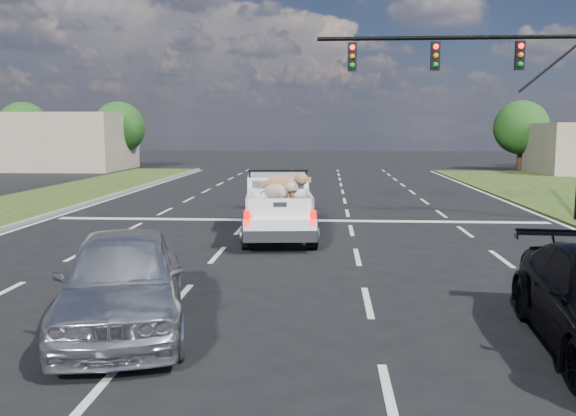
# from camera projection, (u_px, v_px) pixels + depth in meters

# --- Properties ---
(ground) EXTENTS (160.00, 160.00, 0.00)m
(ground) POSITION_uv_depth(u_px,v_px,m) (272.00, 301.00, 11.22)
(ground) COLOR black
(ground) RESTS_ON ground
(road_markings) EXTENTS (17.75, 60.00, 0.01)m
(road_markings) POSITION_uv_depth(u_px,v_px,m) (293.00, 238.00, 17.72)
(road_markings) COLOR silver
(road_markings) RESTS_ON ground
(traffic_signal) EXTENTS (9.11, 0.31, 7.00)m
(traffic_signal) POSITION_uv_depth(u_px,v_px,m) (512.00, 82.00, 20.54)
(traffic_signal) COLOR black
(traffic_signal) RESTS_ON ground
(building_left) EXTENTS (10.00, 8.00, 4.40)m
(building_left) POSITION_uv_depth(u_px,v_px,m) (61.00, 142.00, 47.88)
(building_left) COLOR tan
(building_left) RESTS_ON ground
(tree_far_b) EXTENTS (4.20, 4.20, 5.40)m
(tree_far_b) POSITION_uv_depth(u_px,v_px,m) (24.00, 128.00, 49.98)
(tree_far_b) COLOR #332114
(tree_far_b) RESTS_ON ground
(tree_far_c) EXTENTS (4.20, 4.20, 5.40)m
(tree_far_c) POSITION_uv_depth(u_px,v_px,m) (119.00, 128.00, 49.46)
(tree_far_c) COLOR #332114
(tree_far_c) RESTS_ON ground
(tree_far_d) EXTENTS (4.20, 4.20, 5.40)m
(tree_far_d) POSITION_uv_depth(u_px,v_px,m) (521.00, 128.00, 47.36)
(tree_far_d) COLOR #332114
(tree_far_d) RESTS_ON ground
(pickup_truck) EXTENTS (2.40, 5.39, 1.96)m
(pickup_truck) POSITION_uv_depth(u_px,v_px,m) (278.00, 205.00, 17.95)
(pickup_truck) COLOR black
(pickup_truck) RESTS_ON ground
(silver_sedan) EXTENTS (2.97, 4.94, 1.57)m
(silver_sedan) POSITION_uv_depth(u_px,v_px,m) (122.00, 280.00, 9.54)
(silver_sedan) COLOR silver
(silver_sedan) RESTS_ON ground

